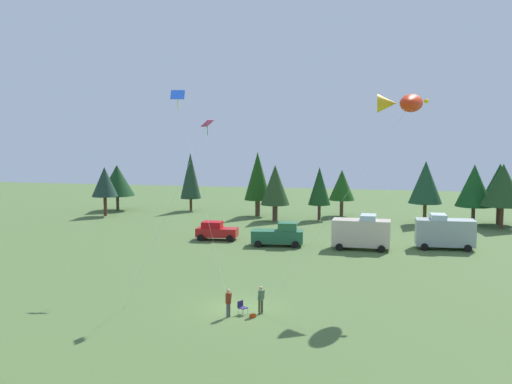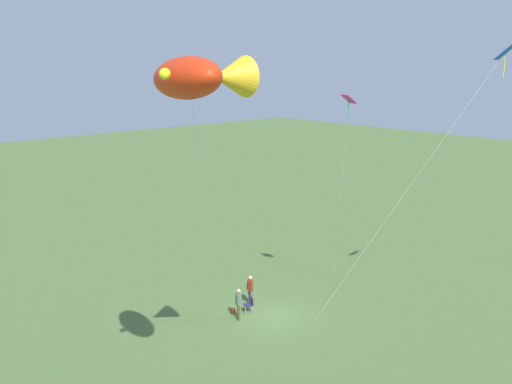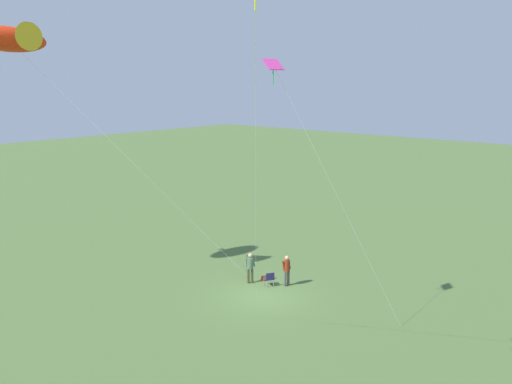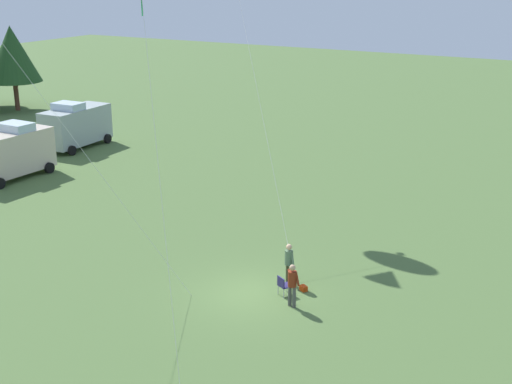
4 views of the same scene
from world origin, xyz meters
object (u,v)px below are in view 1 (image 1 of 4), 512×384
at_px(van_motorhome_grey, 445,232).
at_px(person_spectator, 228,301).
at_px(person_kite_flyer, 261,298).
at_px(car_red_sedan, 216,231).
at_px(backpack_on_grass, 253,316).
at_px(kite_large_fish, 405,103).
at_px(truck_green_flatbed, 279,235).
at_px(folding_chair, 242,307).
at_px(kite_diamond_blue, 179,100).
at_px(kite_diamond_rainbow, 203,132).
at_px(van_camper_beige, 362,232).

bearing_deg(van_motorhome_grey, person_spectator, 56.73).
height_order(person_kite_flyer, car_red_sedan, car_red_sedan).
relative_size(backpack_on_grass, kite_large_fish, 0.02).
bearing_deg(truck_green_flatbed, folding_chair, -92.35).
xyz_separation_m(kite_large_fish, kite_diamond_blue, (-16.94, 1.03, 0.42)).
xyz_separation_m(car_red_sedan, kite_diamond_rainbow, (5.04, -20.36, 10.16)).
bearing_deg(kite_large_fish, van_motorhome_grey, 74.11).
bearing_deg(person_spectator, van_camper_beige, 86.98).
bearing_deg(kite_diamond_blue, person_spectator, -57.20).
distance_m(truck_green_flatbed, kite_diamond_rainbow, 21.12).
xyz_separation_m(backpack_on_grass, kite_diamond_blue, (-8.04, 10.01, 13.44)).
bearing_deg(backpack_on_grass, van_camper_beige, 76.11).
bearing_deg(folding_chair, person_spectator, -103.19).
bearing_deg(person_kite_flyer, folding_chair, -127.24).
bearing_deg(kite_large_fish, kite_diamond_blue, 176.51).
xyz_separation_m(car_red_sedan, van_motorhome_grey, (22.61, -0.06, 0.69)).
relative_size(backpack_on_grass, kite_diamond_blue, 0.02).
height_order(person_kite_flyer, kite_diamond_rainbow, kite_diamond_rainbow).
height_order(kite_large_fish, kite_diamond_blue, kite_diamond_blue).
xyz_separation_m(person_kite_flyer, folding_chair, (-1.12, -0.34, -0.53)).
bearing_deg(truck_green_flatbed, van_camper_beige, -6.98).
distance_m(folding_chair, kite_diamond_blue, 17.71).
xyz_separation_m(car_red_sedan, van_camper_beige, (14.89, -1.93, 0.69)).
relative_size(folding_chair, kite_large_fish, 0.06).
height_order(backpack_on_grass, car_red_sedan, car_red_sedan).
bearing_deg(truck_green_flatbed, kite_large_fish, -56.89).
height_order(kite_diamond_rainbow, kite_diamond_blue, kite_diamond_blue).
distance_m(van_camper_beige, van_motorhome_grey, 7.95).
distance_m(person_spectator, truck_green_flatbed, 22.85).
xyz_separation_m(person_spectator, kite_diamond_blue, (-6.58, 10.22, 12.53)).
bearing_deg(van_camper_beige, truck_green_flatbed, -179.06).
height_order(folding_chair, kite_diamond_rainbow, kite_diamond_rainbow).
height_order(backpack_on_grass, kite_large_fish, kite_large_fish).
height_order(truck_green_flatbed, van_camper_beige, van_camper_beige).
bearing_deg(van_camper_beige, person_spectator, -105.68).
distance_m(truck_green_flatbed, kite_diamond_blue, 18.61).
height_order(kite_large_fish, kite_diamond_rainbow, kite_large_fish).
relative_size(van_camper_beige, van_motorhome_grey, 0.99).
bearing_deg(person_kite_flyer, kite_large_fish, 79.53).
height_order(folding_chair, car_red_sedan, car_red_sedan).
distance_m(person_spectator, backpack_on_grass, 1.73).
bearing_deg(car_red_sedan, kite_diamond_rainbow, 100.65).
bearing_deg(folding_chair, kite_diamond_blue, 157.24).
xyz_separation_m(person_kite_flyer, van_camper_beige, (5.25, 21.72, 0.62)).
bearing_deg(car_red_sedan, person_kite_flyer, 108.91).
xyz_separation_m(person_spectator, backpack_on_grass, (1.45, 0.21, -0.91)).
height_order(car_red_sedan, kite_diamond_blue, kite_diamond_blue).
relative_size(van_motorhome_grey, kite_diamond_blue, 0.38).
xyz_separation_m(person_kite_flyer, person_spectator, (-1.78, -1.04, 0.00)).
relative_size(folding_chair, kite_diamond_blue, 0.06).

